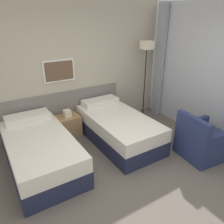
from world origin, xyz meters
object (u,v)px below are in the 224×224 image
Objects in this scene: armchair at (203,142)px; bed_near_door at (40,151)px; bed_near_window at (118,128)px; floor_lamp at (146,55)px; nightstand at (68,126)px.

bed_near_door is at bearing 70.13° from armchair.
bed_near_window is (1.55, 0.00, 0.00)m from bed_near_door.
armchair is at bearing -51.06° from bed_near_window.
floor_lamp is at bearing 1.06° from armchair.
floor_lamp is (2.74, 0.64, 1.25)m from bed_near_door.
bed_near_door is 1.04× the size of floor_lamp.
bed_near_window is 3.29× the size of nightstand.
nightstand is 2.36m from floor_lamp.
bed_near_window is at bearing 0.00° from bed_near_door.
nightstand is 2.67m from armchair.
nightstand is at bearing 42.63° from bed_near_door.
bed_near_window is 2.16× the size of armchair.
nightstand is 0.32× the size of floor_lamp.
bed_near_door is at bearing -137.37° from nightstand.
bed_near_window is 1.62m from armchair.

